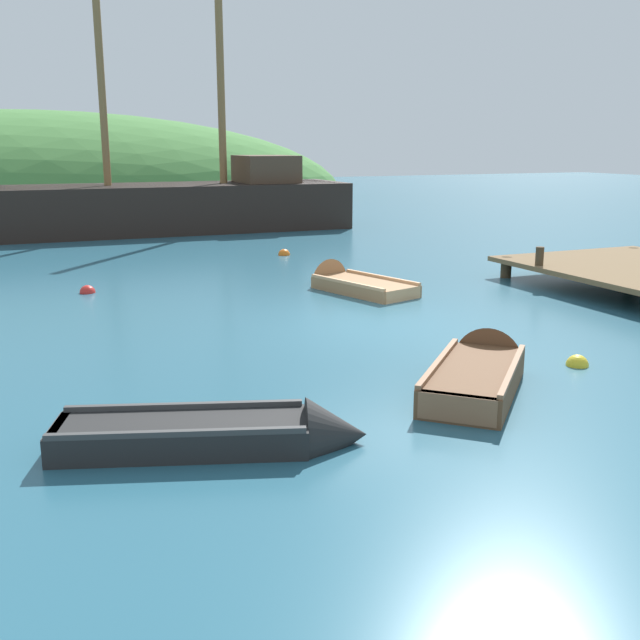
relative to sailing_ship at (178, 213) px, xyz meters
The scene contains 9 objects.
ground_plane 17.32m from the sailing_ship, 90.27° to the right, with size 120.00×120.00×0.00m, color #285B70.
shore_hill 17.60m from the sailing_ship, 106.24° to the left, with size 39.16×19.71×10.66m, color #477F3D.
sailing_ship is the anchor object (origin of this frame).
rowboat_outer_right 22.56m from the sailing_ship, 101.38° to the right, with size 3.72×2.05×0.91m.
rowboat_outer_left 21.33m from the sailing_ship, 91.04° to the right, with size 3.01×3.05×1.05m.
rowboat_far 13.97m from the sailing_ship, 85.99° to the right, with size 2.03×3.39×1.15m.
buoy_red 12.91m from the sailing_ship, 112.32° to the right, with size 0.37×0.37×0.37m, color red.
buoy_yellow 21.24m from the sailing_ship, 85.70° to the right, with size 0.36×0.36×0.36m, color yellow.
buoy_orange 8.21m from the sailing_ship, 79.12° to the right, with size 0.38×0.38×0.38m, color orange.
Camera 1 is at (-6.58, -12.65, 3.45)m, focal length 41.71 mm.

